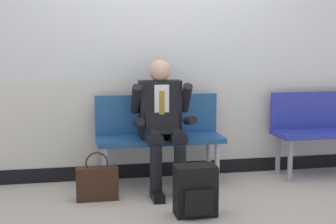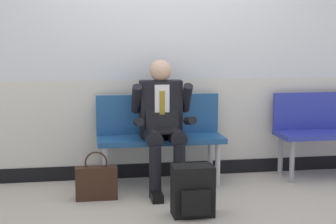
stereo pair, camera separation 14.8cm
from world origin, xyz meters
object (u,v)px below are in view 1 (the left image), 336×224
Objects in this scene: backpack at (196,191)px; bench_empty at (335,125)px; handbag at (97,183)px; bench_with_person at (159,131)px; person_seated at (162,121)px.

bench_empty is at bearing 29.00° from backpack.
backpack is 0.93m from handbag.
bench_empty is 2.05m from backpack.
handbag is (-0.76, 0.54, -0.04)m from backpack.
backpack is at bearing -82.67° from bench_with_person.
person_seated is at bearing -90.00° from bench_with_person.
bench_empty is 2.59m from handbag.
person_seated is (-0.00, -0.20, 0.13)m from bench_with_person.
person_seated is at bearing 21.01° from handbag.
handbag is (-0.63, -0.44, -0.36)m from bench_with_person.
bench_empty is at bearing 5.89° from person_seated.
bench_with_person is 2.97× the size of backpack.
handbag is (-0.63, -0.24, -0.49)m from person_seated.
bench_with_person is 0.24m from person_seated.
bench_with_person is at bearing 90.00° from person_seated.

